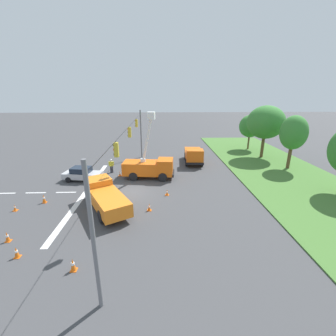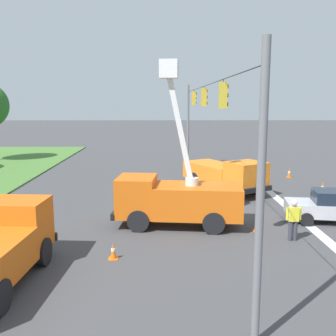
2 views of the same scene
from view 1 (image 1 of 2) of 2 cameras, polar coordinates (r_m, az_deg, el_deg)
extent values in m
plane|color=#424244|center=(23.35, -8.99, -5.87)|extent=(200.00, 200.00, 0.00)
cube|color=#477533|center=(27.67, 31.36, -4.41)|extent=(56.00, 12.00, 0.10)
cube|color=silver|center=(24.37, -20.13, -5.74)|extent=(17.60, 0.50, 0.01)
cube|color=silver|center=(25.07, -24.50, -5.64)|extent=(0.20, 2.00, 0.01)
cube|color=silver|center=(26.36, -30.56, -5.44)|extent=(0.20, 2.00, 0.01)
cube|color=silver|center=(27.91, -36.00, -5.20)|extent=(0.20, 2.00, 0.01)
cylinder|color=slate|center=(34.75, -6.87, 8.51)|extent=(0.20, 0.20, 7.20)
cylinder|color=slate|center=(10.45, -18.39, -17.18)|extent=(0.20, 0.20, 7.20)
cylinder|color=black|center=(21.51, -9.88, 10.37)|extent=(26.00, 0.03, 0.03)
cylinder|color=black|center=(28.45, -8.05, 12.28)|extent=(0.02, 0.02, 0.10)
cube|color=gold|center=(28.51, -8.00, 11.22)|extent=(0.32, 0.28, 0.96)
cylinder|color=red|center=(28.49, -8.35, 11.85)|extent=(0.16, 0.05, 0.16)
cylinder|color=black|center=(28.52, -8.32, 11.21)|extent=(0.16, 0.05, 0.16)
cylinder|color=black|center=(28.56, -8.29, 10.57)|extent=(0.16, 0.05, 0.16)
cylinder|color=black|center=(21.72, -9.80, 10.32)|extent=(0.02, 0.02, 0.10)
cube|color=gold|center=(21.80, -9.73, 8.94)|extent=(0.32, 0.28, 0.96)
cylinder|color=red|center=(21.77, -10.20, 9.76)|extent=(0.16, 0.05, 0.16)
cylinder|color=black|center=(21.82, -10.15, 8.93)|extent=(0.16, 0.05, 0.16)
cylinder|color=black|center=(21.88, -10.10, 8.10)|extent=(0.16, 0.05, 0.16)
cylinder|color=black|center=(14.96, -13.15, 6.50)|extent=(0.02, 0.02, 0.10)
cube|color=gold|center=(15.08, -13.00, 4.53)|extent=(0.32, 0.28, 0.96)
cylinder|color=black|center=(15.04, -13.69, 5.70)|extent=(0.16, 0.05, 0.16)
cylinder|color=red|center=(15.11, -13.60, 4.52)|extent=(0.16, 0.05, 0.16)
cylinder|color=black|center=(15.19, -13.51, 3.35)|extent=(0.16, 0.05, 0.16)
cylinder|color=brown|center=(42.29, 19.74, 6.17)|extent=(0.28, 0.28, 2.61)
ellipsoid|color=#387F33|center=(41.83, 20.17, 9.96)|extent=(3.60, 3.74, 3.83)
cylinder|color=brown|center=(37.56, 22.83, 4.80)|extent=(0.46, 0.46, 3.17)
ellipsoid|color=#387F33|center=(36.93, 23.58, 10.60)|extent=(5.34, 5.47, 4.86)
cylinder|color=brown|center=(33.37, 28.44, 2.53)|extent=(0.43, 0.43, 3.28)
ellipsoid|color=#387F33|center=(32.77, 29.28, 7.86)|extent=(3.61, 3.20, 4.30)
cube|color=orange|center=(26.48, -6.91, 0.07)|extent=(2.61, 4.23, 1.46)
cube|color=orange|center=(26.06, -0.69, 0.31)|extent=(2.29, 1.93, 1.82)
cube|color=#1E2838|center=(25.93, 0.64, 0.96)|extent=(1.88, 0.29, 0.82)
cube|color=black|center=(26.26, 1.37, -1.30)|extent=(2.22, 0.38, 0.30)
cylinder|color=black|center=(27.33, -1.00, -0.83)|extent=(0.38, 1.02, 1.00)
cylinder|color=black|center=(25.43, -1.37, -2.34)|extent=(0.38, 1.02, 1.00)
cylinder|color=black|center=(27.80, -7.94, -0.67)|extent=(0.38, 1.02, 1.00)
cylinder|color=black|center=(25.93, -8.81, -2.14)|extent=(0.38, 1.02, 1.00)
cylinder|color=silver|center=(26.16, -6.36, 1.95)|extent=(0.60, 0.60, 0.36)
cube|color=white|center=(25.51, -5.36, 6.94)|extent=(0.37, 1.32, 5.05)
cube|color=white|center=(25.04, -4.32, 13.11)|extent=(0.98, 0.89, 0.80)
cube|color=orange|center=(33.38, 6.38, 3.66)|extent=(4.10, 2.60, 1.13)
cube|color=orange|center=(30.57, 6.80, 2.95)|extent=(1.84, 2.36, 1.84)
cube|color=#1E2838|center=(29.91, 6.91, 3.24)|extent=(0.23, 1.99, 0.83)
cube|color=black|center=(29.90, 6.89, 1.05)|extent=(0.32, 2.35, 0.30)
cylinder|color=black|center=(31.15, 8.68, 1.40)|extent=(1.02, 0.35, 1.00)
cylinder|color=black|center=(30.96, 4.71, 1.45)|extent=(1.02, 0.35, 1.00)
cylinder|color=black|center=(34.30, 8.05, 3.02)|extent=(1.02, 0.35, 1.00)
cylinder|color=black|center=(34.13, 4.45, 3.07)|extent=(1.02, 0.35, 1.00)
cube|color=orange|center=(19.08, -14.54, -8.52)|extent=(4.95, 4.13, 1.12)
cube|color=orange|center=(21.77, -17.19, -4.53)|extent=(2.71, 2.79, 1.66)
cube|color=#1E2838|center=(22.26, -17.72, -3.26)|extent=(1.02, 1.68, 0.75)
cube|color=black|center=(22.95, -17.73, -5.22)|extent=(1.24, 2.00, 0.30)
cylinder|color=black|center=(21.67, -19.41, -7.28)|extent=(1.01, 0.74, 1.00)
cylinder|color=black|center=(22.11, -14.27, -6.25)|extent=(1.01, 0.74, 1.00)
cylinder|color=black|center=(18.44, -16.67, -11.71)|extent=(1.01, 0.74, 1.00)
cylinder|color=black|center=(18.95, -10.68, -10.34)|extent=(1.01, 0.74, 1.00)
cube|color=#B7B7BC|center=(27.45, -20.78, -1.68)|extent=(2.39, 4.52, 0.64)
cube|color=#192333|center=(27.33, -21.21, -0.44)|extent=(1.79, 2.27, 0.60)
cylinder|color=black|center=(27.72, -17.46, -1.83)|extent=(0.30, 0.66, 0.64)
cylinder|color=black|center=(26.26, -18.95, -3.12)|extent=(0.30, 0.66, 0.64)
cylinder|color=black|center=(28.89, -22.31, -1.56)|extent=(0.30, 0.66, 0.64)
cylinder|color=black|center=(27.50, -23.98, -2.77)|extent=(0.30, 0.66, 0.64)
cylinder|color=#383842|center=(29.15, -14.30, -0.32)|extent=(0.18, 0.18, 0.85)
cylinder|color=#383842|center=(29.12, -13.91, -0.32)|extent=(0.18, 0.18, 0.85)
cube|color=yellow|center=(28.92, -14.22, 1.04)|extent=(0.25, 0.40, 0.60)
cube|color=silver|center=(28.92, -14.22, 1.04)|extent=(0.09, 0.42, 0.62)
cylinder|color=yellow|center=(28.96, -14.75, 1.09)|extent=(0.11, 0.11, 0.55)
cylinder|color=yellow|center=(28.86, -13.70, 1.11)|extent=(0.11, 0.11, 0.55)
sphere|color=tan|center=(28.79, -14.28, 1.86)|extent=(0.22, 0.22, 0.22)
sphere|color=white|center=(28.78, -14.29, 1.97)|extent=(0.26, 0.26, 0.26)
cube|color=orange|center=(23.68, -28.85, -7.68)|extent=(0.36, 0.36, 0.03)
cone|color=orange|center=(23.52, -29.00, -6.77)|extent=(0.32, 0.32, 0.80)
cylinder|color=white|center=(23.50, -29.02, -6.68)|extent=(0.20, 0.20, 0.14)
cube|color=orange|center=(19.31, -35.48, -14.87)|extent=(0.36, 0.36, 0.03)
cone|color=orange|center=(19.13, -35.68, -13.93)|extent=(0.28, 0.28, 0.71)
cylinder|color=white|center=(19.11, -35.70, -13.84)|extent=(0.18, 0.18, 0.13)
cube|color=orange|center=(22.23, -0.23, -6.87)|extent=(0.36, 0.36, 0.03)
cone|color=orange|center=(22.10, -0.23, -6.16)|extent=(0.23, 0.23, 0.58)
cylinder|color=white|center=(22.09, -0.23, -6.09)|extent=(0.14, 0.14, 0.10)
cube|color=orange|center=(30.43, 0.29, 0.25)|extent=(0.36, 0.36, 0.03)
cone|color=orange|center=(30.33, 0.29, 0.81)|extent=(0.24, 0.24, 0.60)
cylinder|color=white|center=(30.33, 0.29, 0.87)|extent=(0.15, 0.15, 0.11)
cube|color=orange|center=(27.85, -12.10, -1.94)|extent=(0.36, 0.36, 0.03)
cone|color=orange|center=(27.75, -12.14, -1.35)|extent=(0.23, 0.23, 0.58)
cylinder|color=white|center=(27.74, -12.14, -1.29)|extent=(0.14, 0.14, 0.10)
cube|color=orange|center=(14.95, -22.81, -22.79)|extent=(0.36, 0.36, 0.03)
cone|color=orange|center=(14.69, -23.01, -21.60)|extent=(0.31, 0.31, 0.77)
cylinder|color=white|center=(14.67, -23.03, -21.49)|extent=(0.19, 0.19, 0.14)
cube|color=orange|center=(17.41, -33.88, -18.24)|extent=(0.36, 0.36, 0.03)
cone|color=orange|center=(17.21, -34.10, -17.25)|extent=(0.28, 0.28, 0.70)
cylinder|color=white|center=(17.19, -34.13, -17.15)|extent=(0.17, 0.17, 0.13)
cube|color=orange|center=(23.46, -34.27, -8.91)|extent=(0.36, 0.36, 0.03)
cone|color=orange|center=(23.34, -34.40, -8.27)|extent=(0.22, 0.22, 0.55)
cylinder|color=white|center=(23.33, -34.41, -8.21)|extent=(0.14, 0.14, 0.10)
cube|color=orange|center=(19.59, -4.76, -10.66)|extent=(0.36, 0.36, 0.03)
cone|color=orange|center=(19.43, -4.79, -9.80)|extent=(0.25, 0.25, 0.63)
cylinder|color=white|center=(19.42, -4.79, -9.72)|extent=(0.16, 0.16, 0.11)
camera|label=2|loc=(42.94, -3.05, 13.47)|focal=42.00mm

